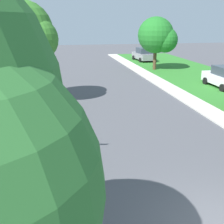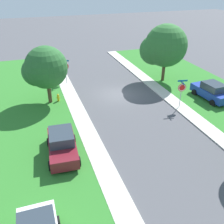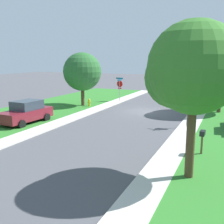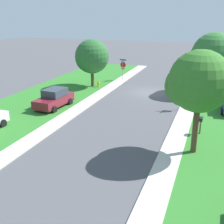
{
  "view_description": "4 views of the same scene",
  "coord_description": "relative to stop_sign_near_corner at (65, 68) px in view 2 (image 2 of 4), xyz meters",
  "views": [
    {
      "loc": [
        -4.18,
        -5.64,
        5.26
      ],
      "look_at": [
        -1.84,
        6.41,
        1.4
      ],
      "focal_mm": 47.3,
      "sensor_mm": 36.0,
      "label": 1
    },
    {
      "loc": [
        8.27,
        22.86,
        11.04
      ],
      "look_at": [
        2.58,
        5.95,
        1.4
      ],
      "focal_mm": 40.76,
      "sensor_mm": 36.0,
      "label": 2
    },
    {
      "loc": [
        -7.38,
        24.74,
        4.93
      ],
      "look_at": [
        -0.12,
        8.09,
        1.4
      ],
      "focal_mm": 44.33,
      "sensor_mm": 36.0,
      "label": 3
    },
    {
      "loc": [
        -6.81,
        30.93,
        8.36
      ],
      "look_at": [
        0.12,
        11.64,
        1.4
      ],
      "focal_mm": 46.97,
      "sensor_mm": 36.0,
      "label": 4
    }
  ],
  "objects": [
    {
      "name": "lawn_east",
      "position": [
        4.9,
        16.72,
        -1.84
      ],
      "size": [
        8.0,
        56.0,
        0.08
      ],
      "primitive_type": "cube",
      "color": "#2D7528",
      "rests_on": "ground"
    },
    {
      "name": "car_maroon_far_down_street",
      "position": [
        2.47,
        13.05,
        -1.0
      ],
      "size": [
        2.27,
        4.42,
        1.76
      ],
      "color": "maroon",
      "rests_on": "ground"
    },
    {
      "name": "fire_hydrant",
      "position": [
        1.57,
        4.5,
        -1.44
      ],
      "size": [
        0.38,
        0.22,
        0.83
      ],
      "color": "gold",
      "rests_on": "ground"
    },
    {
      "name": "stop_sign_far_corner",
      "position": [
        -9.05,
        9.39,
        0.01
      ],
      "size": [
        0.91,
        0.91,
        2.77
      ],
      "color": "#9E9EA3",
      "rests_on": "ground"
    },
    {
      "name": "ground_plane",
      "position": [
        -4.5,
        4.72,
        -1.88
      ],
      "size": [
        120.0,
        120.0,
        0.0
      ],
      "primitive_type": "plane",
      "color": "#4C4C51"
    },
    {
      "name": "sidewalk_east",
      "position": [
        0.2,
        16.72,
        -1.83
      ],
      "size": [
        1.4,
        56.0,
        0.1
      ],
      "primitive_type": "cube",
      "color": "beige",
      "rests_on": "ground"
    },
    {
      "name": "tree_across_left",
      "position": [
        -10.64,
        2.55,
        2.11
      ],
      "size": [
        5.06,
        4.71,
        6.5
      ],
      "color": "#4C3823",
      "rests_on": "ground"
    },
    {
      "name": "car_blue_behind_trees",
      "position": [
        -13.02,
        8.79,
        -1.0
      ],
      "size": [
        2.25,
        4.41,
        1.76
      ],
      "color": "#1E389E",
      "rests_on": "ground"
    },
    {
      "name": "tree_sidewalk_mid",
      "position": [
        2.56,
        4.32,
        1.58
      ],
      "size": [
        4.22,
        3.92,
        5.55
      ],
      "color": "#4C3823",
      "rests_on": "ground"
    },
    {
      "name": "stop_sign_near_corner",
      "position": [
        0.0,
        0.0,
        0.0
      ],
      "size": [
        0.91,
        0.91,
        2.77
      ],
      "color": "#9E9EA3",
      "rests_on": "ground"
    }
  ]
}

